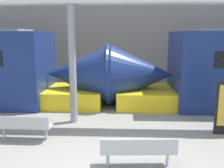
# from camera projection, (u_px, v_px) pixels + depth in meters

# --- Properties ---
(station_wall) EXTENTS (56.00, 0.20, 5.00)m
(station_wall) POSITION_uv_depth(u_px,v_px,m) (119.00, 43.00, 14.26)
(station_wall) COLOR gray
(station_wall) RESTS_ON ground_plane
(bench_near) EXTENTS (1.73, 0.54, 0.76)m
(bench_near) POSITION_uv_depth(u_px,v_px,m) (138.00, 149.00, 5.56)
(bench_near) COLOR #ADB2B7
(bench_near) RESTS_ON ground_plane
(bench_far) EXTENTS (1.57, 0.48, 0.76)m
(bench_far) POSITION_uv_depth(u_px,v_px,m) (23.00, 125.00, 7.06)
(bench_far) COLOR #ADB2B7
(bench_far) RESTS_ON ground_plane
(support_column_near) EXTENTS (0.24, 0.24, 3.93)m
(support_column_near) POSITION_uv_depth(u_px,v_px,m) (73.00, 66.00, 8.28)
(support_column_near) COLOR gray
(support_column_near) RESTS_ON ground_plane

